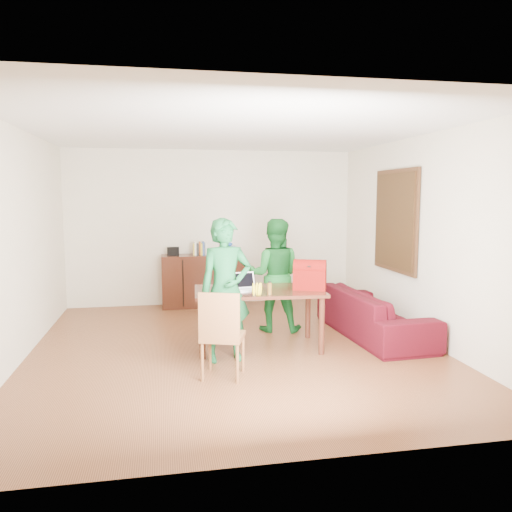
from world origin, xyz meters
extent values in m
cube|color=#492512|center=(0.00, 0.00, -0.05)|extent=(5.00, 5.50, 0.10)
cube|color=white|center=(0.00, 0.00, 2.75)|extent=(5.00, 5.50, 0.10)
cube|color=beige|center=(0.00, 2.80, 1.35)|extent=(5.00, 0.10, 2.70)
cube|color=beige|center=(0.00, -2.80, 1.35)|extent=(5.00, 0.10, 2.70)
cube|color=beige|center=(-2.55, 0.00, 1.35)|extent=(0.10, 5.50, 2.70)
cube|color=beige|center=(2.55, 0.00, 1.35)|extent=(0.10, 5.50, 2.70)
cube|color=#3F2614|center=(2.46, 0.70, 1.55)|extent=(0.04, 1.28, 1.48)
cube|color=#543319|center=(2.43, 0.70, 1.55)|extent=(0.01, 1.18, 1.36)
cube|color=#311A0D|center=(-0.20, 2.51, 0.45)|extent=(1.40, 0.45, 0.90)
cube|color=black|center=(-0.70, 2.51, 0.97)|extent=(0.20, 0.14, 0.14)
cube|color=#A1A1AA|center=(0.25, 2.51, 0.97)|extent=(0.24, 0.22, 0.14)
ellipsoid|color=#194AA4|center=(0.25, 2.51, 1.08)|extent=(0.14, 0.14, 0.07)
cube|color=#311A0D|center=(0.30, -0.02, 0.73)|extent=(1.64, 0.99, 0.04)
cylinder|color=#311A0D|center=(-0.44, -0.34, 0.35)|extent=(0.07, 0.07, 0.71)
cylinder|color=#311A0D|center=(0.99, -0.43, 0.35)|extent=(0.07, 0.07, 0.71)
cylinder|color=#311A0D|center=(-0.39, 0.39, 0.35)|extent=(0.07, 0.07, 0.71)
cylinder|color=#311A0D|center=(1.04, 0.30, 0.35)|extent=(0.07, 0.07, 0.71)
cube|color=brown|center=(-0.27, -0.95, 0.44)|extent=(0.53, 0.52, 0.05)
cube|color=brown|center=(-0.32, -1.12, 0.70)|extent=(0.41, 0.16, 0.48)
imported|color=#125429|center=(-0.17, -0.42, 0.83)|extent=(0.65, 0.47, 1.66)
imported|color=#12541C|center=(0.67, 0.75, 0.80)|extent=(0.91, 0.80, 1.59)
cube|color=white|center=(0.13, -0.07, 0.75)|extent=(0.34, 0.26, 0.02)
cube|color=black|center=(0.13, -0.07, 0.86)|extent=(0.31, 0.12, 0.19)
cylinder|color=brown|center=(0.37, -0.34, 0.82)|extent=(0.06, 0.06, 0.16)
cube|color=maroon|center=(0.93, -0.12, 0.89)|extent=(0.46, 0.37, 0.29)
imported|color=#400817|center=(1.95, 0.23, 0.31)|extent=(0.95, 2.17, 0.62)
camera|label=1|loc=(-0.87, -6.04, 1.91)|focal=35.00mm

